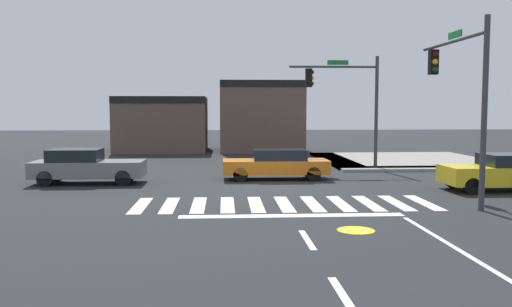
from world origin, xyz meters
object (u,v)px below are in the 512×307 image
(traffic_signal_northeast, at_px, (347,93))
(car_orange, at_px, (276,164))
(car_yellow, at_px, (501,172))
(traffic_signal_southeast, at_px, (460,80))
(car_gray, at_px, (86,166))

(traffic_signal_northeast, xyz_separation_m, car_orange, (-4.02, -3.57, -3.32))
(traffic_signal_northeast, distance_m, car_yellow, 9.33)
(car_orange, bearing_deg, car_yellow, -25.09)
(traffic_signal_southeast, relative_size, car_orange, 1.28)
(traffic_signal_southeast, distance_m, car_yellow, 4.90)
(car_yellow, relative_size, car_gray, 0.90)
(car_gray, height_order, car_orange, car_gray)
(traffic_signal_northeast, relative_size, car_gray, 1.27)
(traffic_signal_southeast, relative_size, car_yellow, 1.45)
(car_yellow, xyz_separation_m, car_orange, (-8.46, 3.96, -0.04))
(car_gray, bearing_deg, car_yellow, -10.20)
(traffic_signal_northeast, bearing_deg, car_orange, 41.57)
(traffic_signal_northeast, bearing_deg, car_gray, 20.06)
(car_yellow, distance_m, car_orange, 9.34)
(traffic_signal_southeast, bearing_deg, car_gray, 69.72)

